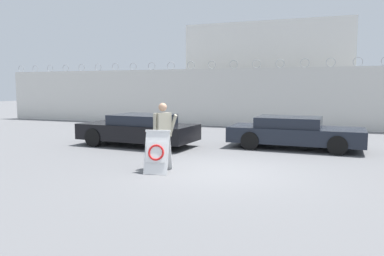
# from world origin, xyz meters

# --- Properties ---
(ground_plane) EXTENTS (90.00, 90.00, 0.00)m
(ground_plane) POSITION_xyz_m (0.00, 0.00, 0.00)
(ground_plane) COLOR slate
(perimeter_wall) EXTENTS (36.00, 0.30, 3.68)m
(perimeter_wall) POSITION_xyz_m (0.00, 11.15, 1.62)
(perimeter_wall) COLOR silver
(perimeter_wall) RESTS_ON ground_plane
(building_block) EXTENTS (9.59, 7.73, 5.94)m
(building_block) POSITION_xyz_m (-1.03, 16.24, 2.97)
(building_block) COLOR silver
(building_block) RESTS_ON ground_plane
(barricade_sign) EXTENTS (0.76, 0.86, 1.11)m
(barricade_sign) POSITION_xyz_m (-1.56, -0.56, 0.55)
(barricade_sign) COLOR white
(barricade_sign) RESTS_ON ground_plane
(security_guard) EXTENTS (0.59, 0.60, 1.78)m
(security_guard) POSITION_xyz_m (-1.67, 0.02, 1.00)
(security_guard) COLOR #232838
(security_guard) RESTS_ON ground_plane
(parked_car_front_coupe) EXTENTS (4.53, 2.24, 1.19)m
(parked_car_front_coupe) POSITION_xyz_m (-4.14, 3.19, 0.62)
(parked_car_front_coupe) COLOR black
(parked_car_front_coupe) RESTS_ON ground_plane
(parked_car_rear_sedan) EXTENTS (4.70, 2.03, 1.14)m
(parked_car_rear_sedan) POSITION_xyz_m (1.39, 4.59, 0.59)
(parked_car_rear_sedan) COLOR black
(parked_car_rear_sedan) RESTS_ON ground_plane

